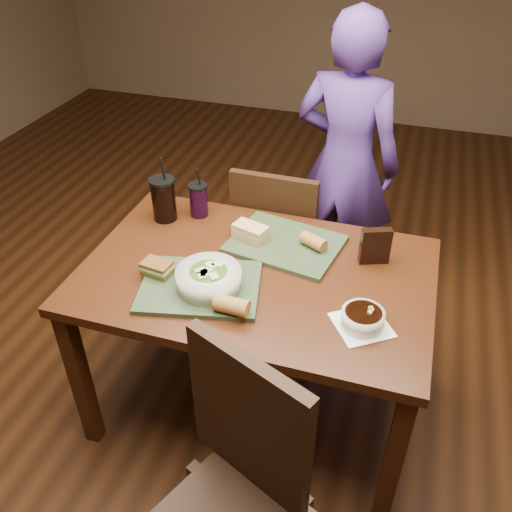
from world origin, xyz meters
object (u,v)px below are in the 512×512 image
at_px(soup_bowl, 363,318).
at_px(sandwich_far, 250,231).
at_px(chair_near, 238,490).
at_px(tray_far, 285,244).
at_px(chair_far, 278,242).
at_px(sandwich_near, 157,268).
at_px(salad_bowl, 209,277).
at_px(chip_bag, 375,246).
at_px(baguette_near, 231,305).
at_px(cup_cola, 164,199).
at_px(tray_near, 200,287).
at_px(diner, 346,164).
at_px(baguette_far, 313,241).
at_px(cup_berry, 199,200).
at_px(dining_table, 256,290).

distance_m(soup_bowl, sandwich_far, 0.62).
height_order(chair_near, tray_far, chair_near).
relative_size(chair_far, sandwich_near, 7.96).
distance_m(salad_bowl, chip_bag, 0.64).
relative_size(sandwich_near, baguette_near, 0.97).
xyz_separation_m(sandwich_far, cup_cola, (-0.40, 0.05, 0.05)).
relative_size(tray_far, cup_cola, 1.45).
height_order(tray_near, sandwich_near, sandwich_near).
xyz_separation_m(diner, soup_bowl, (0.25, -1.16, 0.03)).
bearing_deg(chair_near, sandwich_far, 105.68).
height_order(tray_far, soup_bowl, soup_bowl).
xyz_separation_m(tray_far, baguette_near, (-0.06, -0.45, 0.04)).
height_order(sandwich_far, baguette_near, baguette_near).
distance_m(chair_far, chip_bag, 0.67).
bearing_deg(tray_near, soup_bowl, -1.84).
height_order(sandwich_near, baguette_near, baguette_near).
bearing_deg(chip_bag, sandwich_near, -176.47).
bearing_deg(chip_bag, baguette_far, 158.66).
xyz_separation_m(sandwich_far, chip_bag, (0.49, 0.00, 0.03)).
height_order(cup_cola, cup_berry, cup_cola).
height_order(tray_far, sandwich_near, sandwich_near).
bearing_deg(salad_bowl, sandwich_near, 176.72).
distance_m(chair_near, soup_bowl, 0.65).
relative_size(baguette_far, cup_berry, 0.46).
distance_m(dining_table, sandwich_near, 0.39).
bearing_deg(baguette_far, chair_far, 123.59).
relative_size(chair_near, tray_near, 2.31).
xyz_separation_m(chair_near, tray_near, (-0.33, 0.57, 0.22)).
height_order(chair_far, baguette_far, chair_far).
bearing_deg(chair_near, baguette_far, 90.06).
relative_size(tray_near, cup_berry, 1.86).
bearing_deg(diner, tray_far, 92.71).
bearing_deg(chair_far, soup_bowl, -56.32).
xyz_separation_m(dining_table, tray_near, (-0.16, -0.16, 0.10)).
distance_m(tray_near, sandwich_near, 0.18).
relative_size(dining_table, diner, 0.86).
bearing_deg(soup_bowl, sandwich_near, 177.46).
relative_size(chair_near, cup_cola, 3.33).
distance_m(sandwich_near, baguette_far, 0.61).
distance_m(sandwich_near, cup_cola, 0.41).
relative_size(salad_bowl, chip_bag, 1.58).
bearing_deg(sandwich_near, sandwich_far, 52.61).
distance_m(sandwich_near, baguette_near, 0.35).
relative_size(salad_bowl, baguette_far, 2.23).
bearing_deg(tray_far, cup_cola, 175.11).
relative_size(dining_table, chip_bag, 8.86).
height_order(chair_far, chip_bag, chair_far).
xyz_separation_m(salad_bowl, sandwich_far, (0.04, 0.34, -0.01)).
height_order(diner, cup_cola, diner).
relative_size(chair_near, baguette_far, 9.35).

